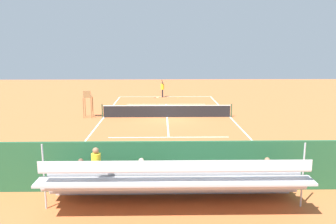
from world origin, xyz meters
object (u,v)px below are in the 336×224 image
object	(u,v)px
umpire_chair	(88,101)
tennis_player	(162,88)
courtside_bench	(250,170)
equipment_bag	(208,180)
tennis_racket	(157,97)
tennis_ball_near	(178,98)
bleacher_stand	(171,182)
tennis_net	(167,111)

from	to	relation	value
umpire_chair	tennis_player	bearing A→B (deg)	-118.86
courtside_bench	equipment_bag	xyz separation A→B (m)	(1.74, 0.13, -0.38)
tennis_racket	tennis_ball_near	distance (m)	2.30
bleacher_stand	umpire_chair	world-z (taller)	bleacher_stand
tennis_racket	tennis_net	bearing A→B (deg)	94.87
tennis_player	tennis_racket	size ratio (longest dim) A/B	3.36
courtside_bench	tennis_ball_near	bearing A→B (deg)	-85.32
equipment_bag	tennis_net	bearing A→B (deg)	-83.69
tennis_racket	tennis_ball_near	size ratio (longest dim) A/B	8.68
tennis_net	bleacher_stand	world-z (taller)	bleacher_stand
equipment_bag	tennis_ball_near	xyz separation A→B (m)	(0.14, -23.13, -0.15)
umpire_chair	tennis_player	world-z (taller)	umpire_chair
tennis_player	tennis_ball_near	bearing A→B (deg)	151.08
courtside_bench	tennis_racket	xyz separation A→B (m)	(4.10, -23.60, -0.54)
tennis_net	courtside_bench	bearing A→B (deg)	103.64
bleacher_stand	courtside_bench	xyz separation A→B (m)	(-3.33, -2.04, -0.34)
umpire_chair	courtside_bench	bearing A→B (deg)	125.41
bleacher_stand	tennis_racket	size ratio (longest dim) A/B	15.81
umpire_chair	tennis_ball_near	bearing A→B (deg)	-127.71
bleacher_stand	equipment_bag	world-z (taller)	bleacher_stand
umpire_chair	courtside_bench	distance (m)	16.28
bleacher_stand	tennis_player	bearing A→B (deg)	-89.54
tennis_player	tennis_ball_near	size ratio (longest dim) A/B	29.18
umpire_chair	bleacher_stand	bearing A→B (deg)	111.71
tennis_net	courtside_bench	size ratio (longest dim) A/B	5.72
tennis_ball_near	bleacher_stand	bearing A→B (deg)	86.68
tennis_racket	tennis_ball_near	world-z (taller)	tennis_ball_near
courtside_bench	tennis_player	bearing A→B (deg)	-81.57
umpire_chair	courtside_bench	size ratio (longest dim) A/B	1.19
bleacher_stand	tennis_ball_near	xyz separation A→B (m)	(-1.45, -25.04, -0.86)
equipment_bag	tennis_racket	world-z (taller)	equipment_bag
bleacher_stand	tennis_player	world-z (taller)	bleacher_stand
bleacher_stand	tennis_net	bearing A→B (deg)	-90.42
tennis_player	tennis_ball_near	distance (m)	2.14
tennis_player	tennis_racket	distance (m)	1.19
bleacher_stand	equipment_bag	xyz separation A→B (m)	(-1.59, -1.91, -0.72)
tennis_player	tennis_racket	xyz separation A→B (m)	(0.56, 0.31, -1.00)
umpire_chair	tennis_player	xyz separation A→B (m)	(-5.88, -10.66, -0.30)
tennis_net	umpire_chair	size ratio (longest dim) A/B	4.81
tennis_racket	tennis_ball_near	bearing A→B (deg)	164.75
bleacher_stand	tennis_racket	bearing A→B (deg)	-88.29
tennis_player	equipment_bag	bearing A→B (deg)	94.29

